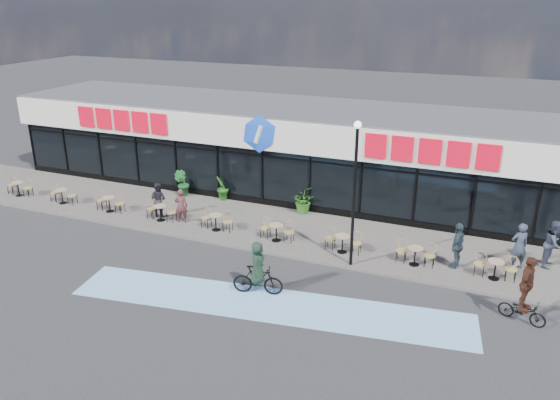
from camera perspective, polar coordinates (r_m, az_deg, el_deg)
name	(u,v)px	position (r m, az deg, el deg)	size (l,w,h in m)	color
ground	(191,265)	(22.07, -9.32, -6.73)	(120.00, 120.00, 0.00)	#28282B
sidewalk	(241,223)	(25.58, -4.12, -2.39)	(44.00, 5.00, 0.10)	#635E58
bike_lane	(268,304)	(19.25, -1.28, -10.82)	(14.00, 2.20, 0.01)	#7AB1E6
building	(284,147)	(29.52, 0.45, 5.55)	(30.60, 6.57, 4.75)	black
lamp_post	(355,184)	(20.48, 7.81, 1.71)	(0.28, 0.28, 5.73)	black
bistro_set_0	(20,187)	(31.82, -25.57, 1.24)	(1.54, 0.62, 0.90)	tan
bistro_set_1	(63,194)	(29.77, -21.71, 0.57)	(1.54, 0.62, 0.90)	tan
bistro_set_2	(110,202)	(27.87, -17.31, -0.21)	(1.54, 0.62, 0.90)	tan
bistro_set_3	(161,211)	(26.16, -12.29, -1.10)	(1.54, 0.62, 0.90)	tan
bistro_set_4	(217,220)	(24.69, -6.63, -2.08)	(1.54, 0.62, 0.90)	tan
bistro_set_5	(277,230)	(23.50, -0.31, -3.16)	(1.54, 0.62, 0.90)	tan
bistro_set_6	(343,241)	(22.62, 6.60, -4.29)	(1.54, 0.62, 0.90)	tan
bistro_set_7	(415,253)	(22.11, 13.97, -5.42)	(1.54, 0.62, 0.90)	tan
bistro_set_8	(495,267)	(21.99, 21.58, -6.50)	(1.54, 0.62, 0.90)	tan
potted_plant_left	(182,183)	(29.03, -10.21, 1.73)	(0.75, 0.60, 1.36)	#175321
potted_plant_mid	(222,188)	(28.10, -6.04, 1.27)	(0.73, 0.59, 1.33)	#286B1E
potted_plant_right	(302,201)	(26.38, 2.32, -0.06)	(1.11, 0.96, 1.23)	#2E691E
patron_left	(181,206)	(25.58, -10.28, -0.60)	(0.59, 0.39, 1.62)	#4E282C
patron_right	(158,199)	(26.53, -12.60, 0.07)	(0.81, 0.63, 1.67)	black
pedestrian_a	(458,245)	(22.10, 18.07, -4.53)	(1.09, 0.45, 1.86)	#27343D
pedestrian_b	(554,244)	(23.57, 26.69, -4.13)	(0.92, 0.72, 1.90)	#2E3548
pedestrian_c	(519,246)	(22.85, 23.70, -4.42)	(0.69, 0.45, 1.88)	#2A3342
cyclist_a	(258,274)	(19.48, -2.34, -7.71)	(1.90, 0.91, 2.02)	black
cyclist_b	(525,295)	(19.50, 24.23, -9.04)	(1.62, 1.20, 2.34)	black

